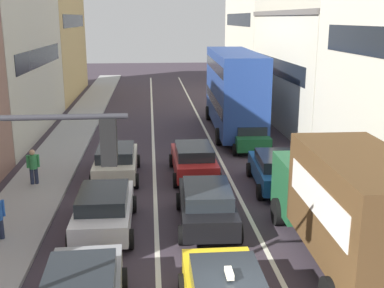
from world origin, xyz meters
TOP-DOWN VIEW (x-y plane):
  - sidewalk_left at (-6.70, 20.00)m, footprint 2.60×64.00m
  - lane_stripe_left at (-1.70, 20.00)m, footprint 0.16×60.00m
  - lane_stripe_right at (1.70, 20.00)m, footprint 0.16×60.00m
  - building_row_right at (9.90, 22.58)m, footprint 7.20×43.90m
  - traffic_light_pole at (-4.45, -0.36)m, footprint 3.58×0.38m
  - removalist_box_truck at (3.70, 3.72)m, footprint 2.82×7.74m
  - sedan_centre_lane_second at (0.06, 6.84)m, footprint 2.18×4.36m
  - wagon_left_lane_second at (-3.45, 6.74)m, footprint 2.08×4.31m
  - hatchback_centre_lane_third at (0.10, 12.24)m, footprint 2.11×4.33m
  - sedan_left_lane_third at (-3.41, 12.32)m, footprint 2.06×4.30m
  - sedan_right_lane_behind_truck at (3.47, 10.46)m, footprint 2.27×4.40m
  - wagon_right_lane_far at (3.54, 16.86)m, footprint 2.15×4.34m
  - bus_mid_queue_primary at (3.39, 20.83)m, footprint 3.07×10.58m
  - pedestrian_mid_sidewalk at (-6.85, 11.44)m, footprint 0.52×0.34m

SIDE VIEW (x-z plane):
  - lane_stripe_left at x=-1.70m, z-range 0.00..0.01m
  - lane_stripe_right at x=1.70m, z-range 0.00..0.01m
  - sidewalk_left at x=-6.70m, z-range 0.00..0.14m
  - sedan_centre_lane_second at x=0.06m, z-range 0.05..1.54m
  - wagon_left_lane_second at x=-3.45m, z-range 0.05..1.54m
  - hatchback_centre_lane_third at x=0.10m, z-range 0.05..1.54m
  - sedan_left_lane_third at x=-3.41m, z-range 0.05..1.54m
  - sedan_right_lane_behind_truck at x=3.47m, z-range 0.05..1.54m
  - wagon_right_lane_far at x=3.54m, z-range 0.05..1.54m
  - pedestrian_mid_sidewalk at x=-6.85m, z-range 0.12..1.78m
  - removalist_box_truck at x=3.70m, z-range 0.18..3.76m
  - bus_mid_queue_primary at x=3.39m, z-range 0.30..5.36m
  - traffic_light_pole at x=-4.45m, z-range 1.07..6.57m
  - building_row_right at x=9.90m, z-range -0.85..11.99m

